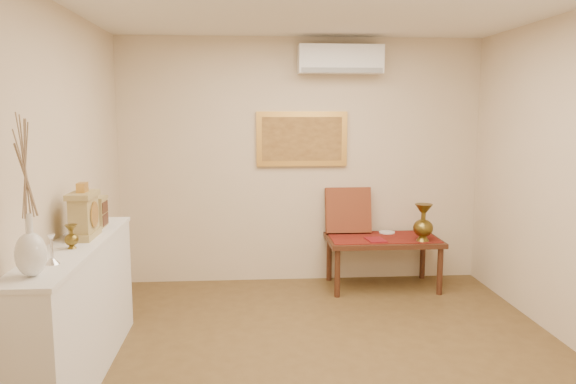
{
  "coord_description": "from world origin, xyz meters",
  "views": [
    {
      "loc": [
        -0.61,
        -3.94,
        1.91
      ],
      "look_at": [
        -0.23,
        1.15,
        1.17
      ],
      "focal_mm": 35.0,
      "sensor_mm": 36.0,
      "label": 1
    }
  ],
  "objects": [
    {
      "name": "wall_front",
      "position": [
        0.0,
        -2.25,
        1.35
      ],
      "size": [
        4.0,
        0.02,
        2.7
      ],
      "primitive_type": "cube",
      "color": "beige",
      "rests_on": "ground"
    },
    {
      "name": "painting",
      "position": [
        0.0,
        2.22,
        1.6
      ],
      "size": [
        1.0,
        0.06,
        0.6
      ],
      "color": "gold",
      "rests_on": "wall_back"
    },
    {
      "name": "ac_unit",
      "position": [
        0.4,
        2.12,
        2.45
      ],
      "size": [
        0.9,
        0.25,
        0.3
      ],
      "color": "white",
      "rests_on": "wall_back"
    },
    {
      "name": "floor",
      "position": [
        0.0,
        0.0,
        0.0
      ],
      "size": [
        4.5,
        4.5,
        0.0
      ],
      "primitive_type": "plane",
      "color": "brown",
      "rests_on": "ground"
    },
    {
      "name": "wall_back",
      "position": [
        0.0,
        2.25,
        1.35
      ],
      "size": [
        4.0,
        0.02,
        2.7
      ],
      "primitive_type": "cube",
      "color": "beige",
      "rests_on": "ground"
    },
    {
      "name": "display_ledge",
      "position": [
        -1.82,
        0.0,
        0.49
      ],
      "size": [
        0.37,
        2.02,
        0.98
      ],
      "color": "white",
      "rests_on": "floor"
    },
    {
      "name": "brass_urn_tall",
      "position": [
        1.22,
        1.68,
        0.79
      ],
      "size": [
        0.21,
        0.21,
        0.47
      ],
      "primitive_type": null,
      "color": "brown",
      "rests_on": "table_cloth"
    },
    {
      "name": "plate",
      "position": [
        0.94,
        2.08,
        0.56
      ],
      "size": [
        0.18,
        0.18,
        0.01
      ],
      "primitive_type": "cylinder",
      "color": "silver",
      "rests_on": "table_cloth"
    },
    {
      "name": "menu",
      "position": [
        0.74,
        1.73,
        0.56
      ],
      "size": [
        0.21,
        0.27,
        0.01
      ],
      "primitive_type": "cube",
      "rotation": [
        0.0,
        0.0,
        0.11
      ],
      "color": "maroon",
      "rests_on": "table_cloth"
    },
    {
      "name": "white_vase",
      "position": [
        -1.82,
        -0.77,
        1.44
      ],
      "size": [
        0.17,
        0.17,
        0.92
      ],
      "primitive_type": null,
      "color": "silver",
      "rests_on": "display_ledge"
    },
    {
      "name": "mantel_clock",
      "position": [
        -1.8,
        0.2,
        1.15
      ],
      "size": [
        0.17,
        0.36,
        0.41
      ],
      "color": "tan",
      "rests_on": "display_ledge"
    },
    {
      "name": "cushion",
      "position": [
        0.51,
        2.14,
        0.81
      ],
      "size": [
        0.5,
        0.2,
        0.51
      ],
      "primitive_type": "cube",
      "rotation": [
        -0.21,
        0.0,
        0.0
      ],
      "color": "#5A1213",
      "rests_on": "table_cloth"
    },
    {
      "name": "candlestick",
      "position": [
        -1.8,
        -0.52,
        1.07
      ],
      "size": [
        0.09,
        0.09,
        0.18
      ],
      "primitive_type": null,
      "color": "silver",
      "rests_on": "display_ledge"
    },
    {
      "name": "brass_urn_small",
      "position": [
        -1.8,
        -0.12,
        1.09
      ],
      "size": [
        0.1,
        0.1,
        0.21
      ],
      "primitive_type": null,
      "color": "brown",
      "rests_on": "display_ledge"
    },
    {
      "name": "table_cloth",
      "position": [
        0.85,
        1.88,
        0.55
      ],
      "size": [
        1.14,
        0.59,
        0.01
      ],
      "primitive_type": "cube",
      "color": "maroon",
      "rests_on": "low_table"
    },
    {
      "name": "wall_left",
      "position": [
        -2.0,
        0.0,
        1.35
      ],
      "size": [
        0.02,
        4.5,
        2.7
      ],
      "primitive_type": "cube",
      "color": "beige",
      "rests_on": "ground"
    },
    {
      "name": "wooden_chest",
      "position": [
        -1.83,
        0.6,
        1.1
      ],
      "size": [
        0.16,
        0.21,
        0.24
      ],
      "color": "tan",
      "rests_on": "display_ledge"
    },
    {
      "name": "low_table",
      "position": [
        0.85,
        1.88,
        0.48
      ],
      "size": [
        1.2,
        0.7,
        0.55
      ],
      "color": "#442214",
      "rests_on": "floor"
    }
  ]
}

